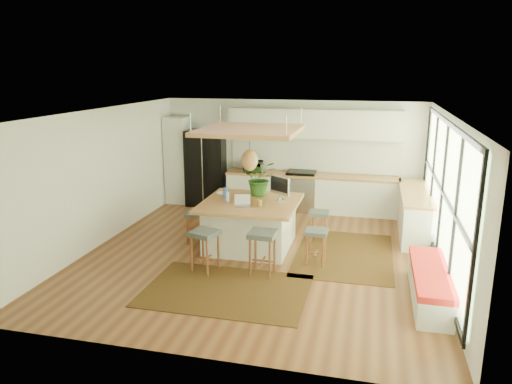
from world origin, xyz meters
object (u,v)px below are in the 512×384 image
(stool_near_left, at_px, (205,252))
(fridge, at_px, (206,169))
(microwave, at_px, (253,165))
(stool_right_back, at_px, (319,225))
(laptop, at_px, (243,200))
(monitor, at_px, (280,187))
(stool_right_front, at_px, (316,245))
(island, at_px, (251,224))
(stool_near_right, at_px, (263,254))
(stool_left_side, at_px, (195,225))
(island_plant, at_px, (260,182))

(stool_near_left, bearing_deg, fridge, 108.90)
(microwave, bearing_deg, fridge, 169.95)
(stool_near_left, distance_m, stool_right_back, 2.62)
(laptop, distance_m, monitor, 0.85)
(stool_near_left, xyz_separation_m, stool_right_front, (1.85, 0.77, 0.00))
(island, distance_m, stool_near_right, 1.35)
(stool_left_side, xyz_separation_m, microwave, (0.52, 2.79, 0.74))
(microwave, bearing_deg, monitor, -74.82)
(laptop, relative_size, microwave, 0.64)
(stool_near_right, bearing_deg, microwave, 106.19)
(island, height_order, island_plant, island_plant)
(stool_right_back, relative_size, laptop, 2.07)
(stool_right_front, relative_size, stool_right_back, 1.00)
(monitor, bearing_deg, stool_left_side, -135.18)
(laptop, distance_m, microwave, 3.17)
(fridge, height_order, stool_near_right, fridge)
(fridge, relative_size, stool_right_back, 2.99)
(fridge, xyz_separation_m, island, (1.89, -2.79, -0.46))
(laptop, bearing_deg, island_plant, 62.82)
(stool_near_left, xyz_separation_m, microwave, (-0.16, 4.13, 0.74))
(fridge, distance_m, stool_left_side, 2.95)
(stool_right_front, relative_size, monitor, 1.24)
(island, distance_m, island_plant, 0.93)
(stool_right_back, distance_m, monitor, 1.17)
(fridge, height_order, microwave, fridge)
(stool_near_left, bearing_deg, stool_left_side, 117.18)
(fridge, relative_size, island, 1.05)
(stool_near_left, bearing_deg, stool_near_right, 6.43)
(stool_near_right, height_order, monitor, monitor)
(stool_near_right, height_order, stool_right_front, stool_near_right)
(stool_right_back, distance_m, stool_left_side, 2.52)
(fridge, xyz_separation_m, laptop, (1.83, -3.13, 0.12))
(stool_right_front, relative_size, stool_left_side, 1.01)
(monitor, bearing_deg, microwave, 150.59)
(stool_near_right, distance_m, stool_right_back, 1.98)
(fridge, bearing_deg, island, -61.07)
(monitor, bearing_deg, stool_near_right, -54.27)
(stool_left_side, relative_size, microwave, 1.30)
(stool_near_right, height_order, laptop, laptop)
(laptop, bearing_deg, stool_left_side, 144.44)
(stool_left_side, xyz_separation_m, monitor, (1.69, 0.27, 0.83))
(microwave, bearing_deg, stool_right_back, -58.30)
(stool_right_back, height_order, island_plant, island_plant)
(stool_near_right, bearing_deg, stool_right_back, 67.66)
(island, xyz_separation_m, stool_near_right, (0.53, -1.23, -0.11))
(stool_right_back, height_order, stool_left_side, stool_right_back)
(stool_right_back, height_order, laptop, laptop)
(island, distance_m, stool_left_side, 1.17)
(stool_left_side, distance_m, monitor, 1.90)
(fridge, height_order, stool_right_front, fridge)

